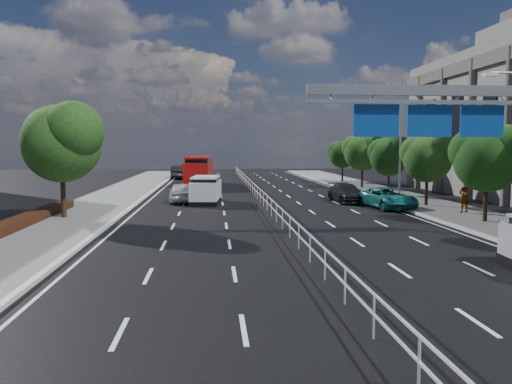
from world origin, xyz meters
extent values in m
plane|color=black|center=(0.00, 0.00, 0.00)|extent=(160.00, 160.00, 0.00)
cube|color=silver|center=(0.00, 22.50, 1.00)|extent=(0.05, 85.00, 0.05)
cube|color=silver|center=(0.00, 22.50, 0.55)|extent=(0.05, 85.00, 0.05)
cube|color=gray|center=(5.60, 10.00, 6.60)|extent=(10.20, 0.25, 0.45)
cube|color=gray|center=(5.60, 10.00, 6.10)|extent=(10.20, 0.18, 0.18)
cylinder|color=gray|center=(9.60, 10.00, 7.40)|extent=(2.00, 0.10, 0.10)
cube|color=silver|center=(8.60, 10.00, 7.30)|extent=(0.60, 0.25, 0.15)
cube|color=#0D3D95|center=(8.40, 10.18, 5.30)|extent=(2.00, 0.08, 1.40)
cube|color=white|center=(8.40, 10.23, 5.30)|extent=(1.80, 0.02, 1.20)
cube|color=#0D3D95|center=(6.00, 10.18, 5.30)|extent=(2.00, 0.08, 1.40)
cube|color=white|center=(6.00, 10.23, 5.30)|extent=(1.80, 0.02, 1.20)
cube|color=#0D3D95|center=(3.60, 10.18, 5.30)|extent=(2.00, 0.08, 1.40)
cube|color=white|center=(3.60, 10.23, 5.30)|extent=(1.80, 0.02, 1.20)
cylinder|color=gray|center=(10.80, 26.00, 4.50)|extent=(0.16, 0.16, 9.00)
cylinder|color=gray|center=(9.60, 26.00, 8.80)|extent=(0.10, 2.40, 0.10)
cube|color=silver|center=(8.40, 26.00, 8.65)|extent=(0.60, 0.25, 0.15)
cube|color=#4C4947|center=(16.90, 22.00, 10.60)|extent=(0.40, 36.00, 1.00)
cylinder|color=black|center=(-12.00, 18.00, 1.75)|extent=(0.28, 0.28, 3.50)
sphere|color=#173711|center=(-12.00, 18.00, 4.34)|extent=(4.40, 4.40, 4.40)
sphere|color=#173711|center=(-11.12, 17.34, 5.04)|extent=(3.30, 3.30, 3.30)
sphere|color=#173711|center=(-12.77, 18.66, 4.90)|extent=(3.08, 3.08, 3.08)
cylinder|color=black|center=(11.20, 14.50, 1.40)|extent=(0.22, 0.22, 2.80)
sphere|color=#13330E|center=(11.20, 14.50, 3.47)|extent=(3.50, 3.50, 3.50)
sphere|color=#13330E|center=(11.90, 13.97, 4.03)|extent=(2.62, 2.62, 2.62)
sphere|color=#13330E|center=(10.59, 15.03, 3.92)|extent=(2.45, 2.45, 2.45)
cylinder|color=black|center=(11.20, 22.00, 1.35)|extent=(0.22, 0.22, 2.70)
sphere|color=#173711|center=(11.20, 22.00, 3.35)|extent=(3.30, 3.30, 3.30)
sphere|color=#173711|center=(11.86, 21.50, 3.89)|extent=(2.48, 2.48, 2.47)
sphere|color=#173711|center=(10.62, 22.50, 3.78)|extent=(2.31, 2.31, 2.31)
cylinder|color=black|center=(11.20, 29.50, 1.32)|extent=(0.21, 0.21, 2.65)
sphere|color=#13330E|center=(11.20, 29.50, 3.29)|extent=(3.20, 3.20, 3.20)
sphere|color=#13330E|center=(11.84, 29.02, 3.82)|extent=(2.40, 2.40, 2.40)
sphere|color=#13330E|center=(10.64, 29.98, 3.71)|extent=(2.24, 2.24, 2.24)
cylinder|color=black|center=(11.20, 37.00, 1.43)|extent=(0.23, 0.23, 2.85)
sphere|color=#173711|center=(11.20, 37.00, 3.53)|extent=(3.60, 3.60, 3.60)
sphere|color=#173711|center=(11.92, 36.46, 4.10)|extent=(2.70, 2.70, 2.70)
sphere|color=#173711|center=(10.57, 37.54, 3.99)|extent=(2.52, 2.52, 2.52)
cylinder|color=black|center=(11.20, 44.50, 1.30)|extent=(0.21, 0.21, 2.60)
sphere|color=#13330E|center=(11.20, 44.50, 3.22)|extent=(3.10, 3.10, 3.10)
sphere|color=#13330E|center=(11.82, 44.03, 3.74)|extent=(2.32, 2.33, 2.32)
sphere|color=#13330E|center=(10.66, 44.97, 3.64)|extent=(2.17, 2.17, 2.17)
cube|color=black|center=(-4.01, 25.59, 0.16)|extent=(2.39, 4.72, 0.33)
cube|color=silver|center=(-4.01, 25.59, 0.95)|extent=(2.34, 4.63, 1.35)
cube|color=black|center=(-4.01, 25.59, 1.62)|extent=(2.07, 3.37, 0.59)
cube|color=silver|center=(-4.01, 25.59, 1.92)|extent=(2.17, 3.65, 0.12)
cylinder|color=black|center=(-4.96, 24.19, 0.34)|extent=(0.35, 0.69, 0.67)
cylinder|color=black|center=(-3.34, 24.04, 0.34)|extent=(0.35, 0.69, 0.67)
cylinder|color=black|center=(-4.68, 27.13, 0.34)|extent=(0.35, 0.69, 0.67)
cylinder|color=black|center=(-3.07, 26.98, 0.34)|extent=(0.35, 0.69, 0.67)
cube|color=black|center=(-4.94, 41.84, 0.15)|extent=(2.97, 10.44, 0.31)
cube|color=maroon|center=(-4.94, 41.84, 1.48)|extent=(2.91, 10.24, 2.10)
cube|color=black|center=(-4.94, 41.84, 2.53)|extent=(2.58, 7.40, 0.93)
cube|color=maroon|center=(-4.94, 41.84, 3.00)|extent=(2.71, 8.01, 0.19)
cylinder|color=black|center=(-6.11, 38.56, 0.32)|extent=(0.30, 0.65, 0.64)
cylinder|color=black|center=(-4.09, 38.45, 0.32)|extent=(0.30, 0.65, 0.64)
cylinder|color=black|center=(-5.78, 45.23, 0.32)|extent=(0.30, 0.65, 0.64)
cylinder|color=black|center=(-3.76, 45.13, 0.32)|extent=(0.30, 0.65, 0.64)
imported|color=silver|center=(-5.86, 26.30, 0.75)|extent=(2.07, 4.49, 1.49)
imported|color=black|center=(-7.83, 53.24, 0.85)|extent=(1.84, 5.16, 1.70)
cylinder|color=black|center=(6.99, 5.35, 0.31)|extent=(0.32, 0.64, 0.62)
imported|color=#156162|center=(8.30, 21.45, 0.70)|extent=(3.00, 5.33, 1.41)
imported|color=black|center=(6.50, 25.37, 0.68)|extent=(2.16, 4.78, 1.36)
imported|color=gray|center=(11.84, 18.02, 1.13)|extent=(0.83, 0.67, 1.98)
camera|label=1|loc=(-3.47, -11.11, 4.22)|focal=35.00mm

